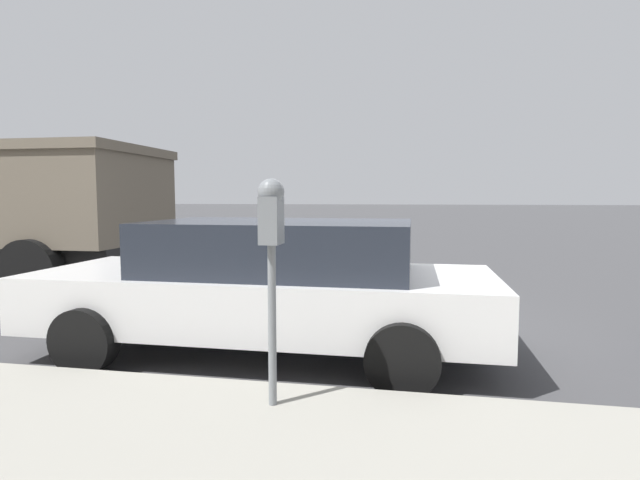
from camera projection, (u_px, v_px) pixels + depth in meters
name	position (u px, v px, depth m)	size (l,w,h in m)	color
ground_plane	(357.00, 333.00, 6.19)	(220.00, 220.00, 0.00)	#424244
parking_meter	(271.00, 233.00, 3.56)	(0.21, 0.19, 1.65)	gray
car_white	(269.00, 283.00, 5.35)	(2.10, 4.84, 1.43)	silver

